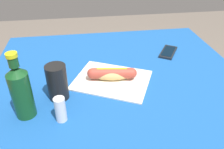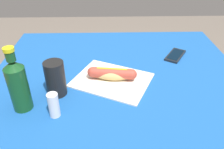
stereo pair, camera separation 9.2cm
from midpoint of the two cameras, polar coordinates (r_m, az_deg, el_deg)
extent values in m
cylinder|color=brown|center=(1.58, 18.02, -4.65)|extent=(0.07, 0.07, 0.71)
cylinder|color=brown|center=(1.53, -13.92, -5.26)|extent=(0.07, 0.07, 0.71)
cube|color=brown|center=(0.97, 4.16, -1.71)|extent=(1.01, 0.92, 0.03)
cube|color=#19519E|center=(0.96, 4.20, -0.88)|extent=(1.07, 0.98, 0.00)
cube|color=silver|center=(0.94, 2.82, -1.48)|extent=(0.37, 0.34, 0.01)
ellipsoid|color=#DBB26B|center=(0.92, 2.86, -0.07)|extent=(0.16, 0.07, 0.05)
cylinder|color=#B24233|center=(0.92, 2.87, 0.23)|extent=(0.16, 0.06, 0.04)
sphere|color=#B24233|center=(0.93, -2.04, 0.51)|extent=(0.04, 0.04, 0.04)
sphere|color=#B24233|center=(0.92, 7.82, -0.05)|extent=(0.04, 0.04, 0.04)
cube|color=yellow|center=(0.91, 2.90, 1.27)|extent=(0.12, 0.02, 0.00)
cube|color=black|center=(1.17, 17.72, 4.51)|extent=(0.13, 0.15, 0.01)
cube|color=black|center=(1.17, 17.77, 4.75)|extent=(0.11, 0.13, 0.00)
cylinder|color=#14471E|center=(0.80, -19.16, -3.51)|extent=(0.07, 0.07, 0.16)
cone|color=#14471E|center=(0.75, -20.42, 2.24)|extent=(0.07, 0.07, 0.03)
cylinder|color=#14471E|center=(0.74, -20.85, 4.23)|extent=(0.03, 0.03, 0.03)
cylinder|color=yellow|center=(0.73, -21.19, 5.76)|extent=(0.03, 0.03, 0.01)
cylinder|color=black|center=(0.85, -10.94, -1.10)|extent=(0.07, 0.07, 0.13)
cylinder|color=silver|center=(0.76, -10.99, -7.63)|extent=(0.04, 0.04, 0.09)
camera|label=1|loc=(0.05, -87.14, 1.84)|focal=36.67mm
camera|label=2|loc=(0.05, 92.86, -1.84)|focal=36.67mm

